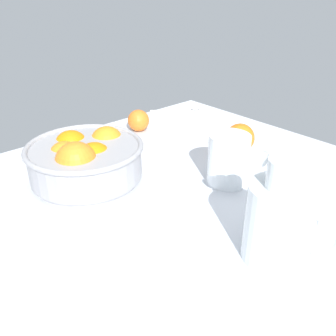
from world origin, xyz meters
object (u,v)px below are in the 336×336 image
(juice_pitcher, at_px, (280,224))
(spoon, at_px, (183,109))
(loose_orange_1, at_px, (138,120))
(fruit_bowl, at_px, (85,159))
(juice_glass, at_px, (228,162))
(loose_orange_0, at_px, (240,138))

(juice_pitcher, xyz_separation_m, spoon, (0.41, 0.64, -0.06))
(loose_orange_1, relative_size, spoon, 0.43)
(fruit_bowl, xyz_separation_m, juice_pitcher, (0.09, -0.44, 0.01))
(juice_glass, height_order, spoon, juice_glass)
(fruit_bowl, distance_m, loose_orange_0, 0.40)
(juice_pitcher, height_order, loose_orange_1, juice_pitcher)
(spoon, bearing_deg, juice_glass, -122.86)
(spoon, bearing_deg, juice_pitcher, -122.46)
(juice_pitcher, bearing_deg, fruit_bowl, 102.30)
(loose_orange_1, bearing_deg, juice_pitcher, -106.58)
(juice_glass, distance_m, loose_orange_0, 0.17)
(fruit_bowl, relative_size, juice_pitcher, 1.40)
(juice_glass, xyz_separation_m, loose_orange_1, (0.04, 0.38, -0.02))
(juice_glass, xyz_separation_m, loose_orange_0, (0.15, 0.09, -0.01))
(loose_orange_0, distance_m, loose_orange_1, 0.31)
(juice_pitcher, distance_m, juice_glass, 0.26)
(fruit_bowl, height_order, juice_pitcher, juice_pitcher)
(fruit_bowl, relative_size, loose_orange_1, 4.04)
(fruit_bowl, relative_size, loose_orange_0, 3.41)
(juice_pitcher, xyz_separation_m, loose_orange_0, (0.28, 0.30, -0.03))
(juice_pitcher, height_order, loose_orange_0, juice_pitcher)
(loose_orange_0, height_order, spoon, loose_orange_0)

